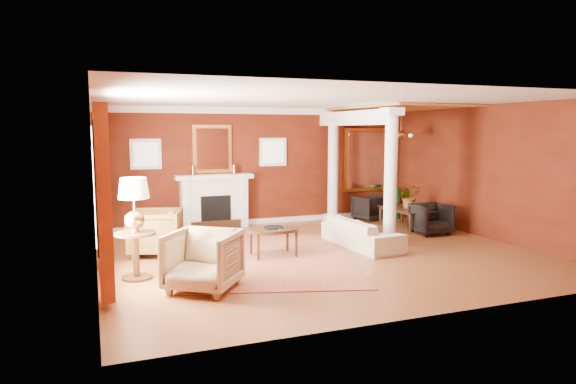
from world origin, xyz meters
name	(u,v)px	position (x,y,z in m)	size (l,w,h in m)	color
ground	(321,254)	(0.00, 0.00, 0.00)	(8.00, 8.00, 0.00)	brown
room_shell	(321,148)	(0.00, 0.00, 2.02)	(8.04, 7.04, 2.92)	#581E0C
fireplace	(214,201)	(-1.30, 3.32, 0.65)	(1.85, 0.42, 1.29)	white
overmantel_mirror	(212,149)	(-1.30, 3.45, 1.90)	(0.95, 0.07, 1.15)	#EDAE45
flank_window_left	(146,154)	(-2.85, 3.46, 1.80)	(0.70, 0.07, 0.70)	white
flank_window_right	(273,152)	(0.25, 3.46, 1.80)	(0.70, 0.07, 0.70)	white
left_window	(101,192)	(-3.89, -0.60, 1.42)	(0.21, 2.55, 2.60)	white
column_front	(391,175)	(1.70, 0.30, 1.43)	(0.36, 0.36, 2.80)	white
column_back	(333,167)	(1.70, 3.00, 1.43)	(0.36, 0.36, 2.80)	white
header_beam	(354,118)	(1.70, 1.90, 2.62)	(0.30, 3.20, 0.32)	white
amber_ceiling	(401,108)	(2.85, 1.75, 2.87)	(2.30, 3.40, 0.04)	#C47C39
dining_mirror	(366,160)	(2.90, 3.45, 1.55)	(1.30, 0.07, 1.70)	#EDAE45
chandelier	(401,134)	(2.90, 1.80, 2.25)	(0.60, 0.62, 0.75)	#A86C35
crown_trim	(263,111)	(0.00, 3.46, 2.82)	(8.00, 0.08, 0.16)	white
base_trim	(264,221)	(0.00, 3.46, 0.06)	(8.00, 0.08, 0.12)	white
rug	(271,259)	(-1.01, -0.04, 0.01)	(2.97, 3.95, 0.02)	maroon
sofa	(362,228)	(1.01, 0.23, 0.38)	(1.96, 0.57, 0.77)	beige
armchair_leopard	(155,230)	(-2.95, 1.05, 0.48)	(0.93, 0.87, 0.95)	black
armchair_stripe	(203,258)	(-2.54, -1.41, 0.49)	(0.95, 0.89, 0.98)	#C7B384
coffee_table	(273,231)	(-0.91, 0.14, 0.49)	(1.05, 1.05, 0.53)	black
coffee_book	(272,224)	(-0.95, 0.07, 0.64)	(0.15, 0.02, 0.21)	black
side_table	(134,210)	(-3.42, -0.46, 1.10)	(0.65, 0.65, 1.61)	black
dining_table	(407,213)	(3.00, 1.59, 0.38)	(1.38, 0.48, 0.77)	black
dining_chair_near	(431,217)	(3.11, 0.81, 0.38)	(0.75, 0.70, 0.77)	black
dining_chair_far	(369,207)	(2.74, 2.97, 0.35)	(0.67, 0.63, 0.69)	black
green_urn	(394,206)	(3.50, 2.93, 0.32)	(0.34, 0.34, 0.82)	#15441B
potted_plant	(410,188)	(3.07, 1.62, 0.98)	(0.49, 0.55, 0.43)	#26591E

